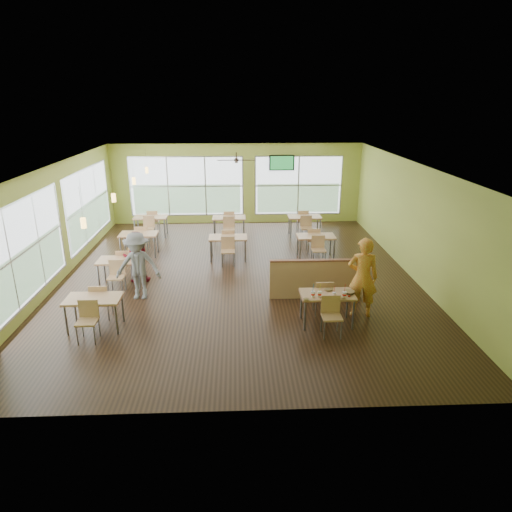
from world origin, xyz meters
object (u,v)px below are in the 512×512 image
(half_wall_divider, at_px, (316,279))
(man_plaid, at_px, (363,277))
(food_basket, at_px, (349,292))
(main_table, at_px, (327,298))

(half_wall_divider, distance_m, man_plaid, 1.44)
(man_plaid, bearing_deg, half_wall_divider, -38.81)
(half_wall_divider, distance_m, food_basket, 1.57)
(half_wall_divider, bearing_deg, main_table, -90.00)
(main_table, bearing_deg, man_plaid, 24.36)
(half_wall_divider, relative_size, man_plaid, 1.24)
(main_table, distance_m, food_basket, 0.50)
(food_basket, bearing_deg, man_plaid, 46.09)
(half_wall_divider, bearing_deg, food_basket, -71.91)
(main_table, xyz_separation_m, man_plaid, (0.88, 0.40, 0.33))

